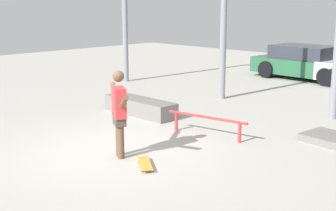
% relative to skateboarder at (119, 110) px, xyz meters
% --- Properties ---
extents(ground_plane, '(36.00, 36.00, 0.00)m').
position_rel_skateboarder_xyz_m(ground_plane, '(-0.26, 0.10, -0.95)').
color(ground_plane, '#B2ADA3').
extents(skateboarder, '(1.37, 0.82, 1.72)m').
position_rel_skateboarder_xyz_m(skateboarder, '(0.00, 0.00, 0.00)').
color(skateboarder, brown).
rests_on(skateboarder, ground_plane).
extents(skateboard, '(0.76, 0.62, 0.08)m').
position_rel_skateboarder_xyz_m(skateboard, '(0.76, -0.04, -0.89)').
color(skateboard, gold).
rests_on(skateboard, ground_plane).
extents(grind_box, '(2.29, 0.67, 0.43)m').
position_rel_skateboarder_xyz_m(grind_box, '(-2.35, 2.64, -0.74)').
color(grind_box, slate).
rests_on(grind_box, ground_plane).
extents(grind_rail, '(2.01, 0.38, 0.47)m').
position_rel_skateboarder_xyz_m(grind_rail, '(0.28, 2.30, -0.59)').
color(grind_rail, red).
rests_on(grind_rail, ground_plane).
extents(parked_car_green, '(4.22, 2.09, 1.30)m').
position_rel_skateboarder_xyz_m(parked_car_green, '(-2.10, 11.13, -0.31)').
color(parked_car_green, '#28603D').
rests_on(parked_car_green, ground_plane).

